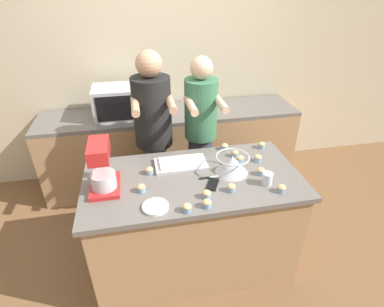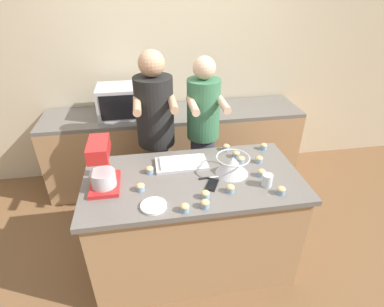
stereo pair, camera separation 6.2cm
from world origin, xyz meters
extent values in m
plane|color=brown|center=(0.00, 0.00, 0.00)|extent=(16.00, 16.00, 0.00)
cube|color=beige|center=(0.00, 1.60, 1.35)|extent=(10.00, 0.06, 2.70)
cube|color=#A87F56|center=(0.00, 0.00, 0.42)|extent=(1.53, 0.77, 0.84)
cube|color=#66605B|center=(0.00, 0.00, 0.86)|extent=(1.60, 0.82, 0.04)
cube|color=#A87F56|center=(0.00, 1.25, 0.42)|extent=(2.80, 0.60, 0.84)
cube|color=#66605B|center=(0.00, 1.25, 0.86)|extent=(2.80, 0.60, 0.04)
cylinder|color=brown|center=(-0.23, 0.67, 0.42)|extent=(0.26, 0.26, 0.84)
cylinder|color=black|center=(-0.23, 0.67, 1.14)|extent=(0.33, 0.33, 0.61)
sphere|color=tan|center=(-0.23, 0.67, 1.56)|extent=(0.22, 0.22, 0.22)
cylinder|color=tan|center=(-0.37, 0.50, 1.28)|extent=(0.06, 0.34, 0.06)
cylinder|color=tan|center=(-0.08, 0.50, 1.28)|extent=(0.06, 0.34, 0.06)
cylinder|color=#33384C|center=(0.21, 0.67, 0.43)|extent=(0.23, 0.23, 0.86)
cylinder|color=#38704C|center=(0.21, 0.67, 1.13)|extent=(0.30, 0.30, 0.54)
sphere|color=#DBB293|center=(0.21, 0.67, 1.50)|extent=(0.19, 0.19, 0.19)
cylinder|color=#DBB293|center=(0.08, 0.50, 1.25)|extent=(0.06, 0.34, 0.06)
cylinder|color=#DBB293|center=(0.33, 0.50, 1.25)|extent=(0.06, 0.34, 0.06)
cube|color=red|center=(-0.63, 0.00, 0.90)|extent=(0.20, 0.30, 0.03)
cylinder|color=red|center=(-0.63, 0.12, 1.02)|extent=(0.07, 0.07, 0.23)
cube|color=red|center=(-0.63, -0.01, 1.19)|extent=(0.13, 0.26, 0.10)
cylinder|color=#BCBCC1|center=(-0.63, -0.03, 0.97)|extent=(0.17, 0.17, 0.11)
cone|color=#BCBCC1|center=(0.30, 0.01, 0.95)|extent=(0.25, 0.25, 0.14)
torus|color=#BCBCC1|center=(0.30, 0.01, 1.02)|extent=(0.25, 0.25, 0.01)
cube|color=#BCBCC1|center=(-0.06, 0.18, 0.89)|extent=(0.40, 0.22, 0.02)
cube|color=white|center=(-0.06, 0.18, 0.91)|extent=(0.33, 0.18, 0.02)
cube|color=#B7B7BC|center=(-0.51, 1.25, 1.04)|extent=(0.54, 0.38, 0.32)
cube|color=black|center=(-0.56, 1.06, 1.04)|extent=(0.37, 0.01, 0.25)
cube|color=#2D2D2D|center=(-0.31, 1.06, 1.04)|extent=(0.11, 0.01, 0.25)
cube|color=black|center=(0.12, -0.12, 0.89)|extent=(0.13, 0.16, 0.01)
cube|color=black|center=(0.12, -0.12, 0.89)|extent=(0.11, 0.14, 0.00)
cylinder|color=silver|center=(0.50, -0.18, 0.93)|extent=(0.07, 0.07, 0.09)
cylinder|color=white|center=(-0.30, -0.28, 0.89)|extent=(0.17, 0.17, 0.02)
cube|color=#BCBCC1|center=(0.19, -0.03, 0.88)|extent=(0.14, 0.02, 0.01)
cube|color=black|center=(0.08, -0.03, 0.88)|extent=(0.08, 0.02, 0.01)
cylinder|color=#759EC6|center=(0.22, -0.21, 0.89)|extent=(0.06, 0.06, 0.03)
ellipsoid|color=tan|center=(0.22, -0.21, 0.92)|extent=(0.06, 0.06, 0.04)
cylinder|color=#759EC6|center=(0.40, 0.23, 0.89)|extent=(0.06, 0.06, 0.03)
ellipsoid|color=tan|center=(0.40, 0.23, 0.92)|extent=(0.06, 0.06, 0.04)
cylinder|color=#759EC6|center=(-0.11, -0.35, 0.89)|extent=(0.06, 0.06, 0.03)
ellipsoid|color=tan|center=(-0.11, -0.35, 0.92)|extent=(0.06, 0.06, 0.04)
cylinder|color=#759EC6|center=(-0.31, 0.11, 0.89)|extent=(0.06, 0.06, 0.03)
ellipsoid|color=tan|center=(-0.31, 0.11, 0.92)|extent=(0.06, 0.06, 0.04)
cylinder|color=#759EC6|center=(-0.38, -0.09, 0.89)|extent=(0.06, 0.06, 0.03)
ellipsoid|color=tan|center=(-0.38, -0.09, 0.92)|extent=(0.06, 0.06, 0.04)
cylinder|color=#759EC6|center=(0.04, -0.25, 0.89)|extent=(0.06, 0.06, 0.03)
ellipsoid|color=tan|center=(0.04, -0.25, 0.92)|extent=(0.06, 0.06, 0.04)
cylinder|color=#759EC6|center=(0.66, 0.31, 0.89)|extent=(0.06, 0.06, 0.03)
ellipsoid|color=tan|center=(0.66, 0.31, 0.92)|extent=(0.06, 0.06, 0.04)
cylinder|color=#759EC6|center=(0.02, -0.34, 0.89)|extent=(0.06, 0.06, 0.03)
ellipsoid|color=tan|center=(0.02, -0.34, 0.92)|extent=(0.06, 0.06, 0.04)
cylinder|color=#759EC6|center=(0.35, 0.35, 0.89)|extent=(0.06, 0.06, 0.03)
ellipsoid|color=tan|center=(0.35, 0.35, 0.92)|extent=(0.06, 0.06, 0.04)
cylinder|color=#759EC6|center=(0.56, -0.29, 0.89)|extent=(0.06, 0.06, 0.03)
ellipsoid|color=tan|center=(0.56, -0.29, 0.92)|extent=(0.06, 0.06, 0.04)
cylinder|color=#759EC6|center=(0.50, -0.06, 0.89)|extent=(0.06, 0.06, 0.03)
ellipsoid|color=tan|center=(0.50, -0.06, 0.92)|extent=(0.06, 0.06, 0.04)
cylinder|color=#759EC6|center=(0.41, 0.14, 0.89)|extent=(0.06, 0.06, 0.03)
ellipsoid|color=tan|center=(0.41, 0.14, 0.92)|extent=(0.06, 0.06, 0.04)
cylinder|color=#759EC6|center=(0.55, 0.12, 0.89)|extent=(0.06, 0.06, 0.03)
ellipsoid|color=tan|center=(0.55, 0.12, 0.92)|extent=(0.06, 0.06, 0.04)
camera|label=1|loc=(-0.36, -1.77, 2.15)|focal=28.00mm
camera|label=2|loc=(-0.30, -1.78, 2.15)|focal=28.00mm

